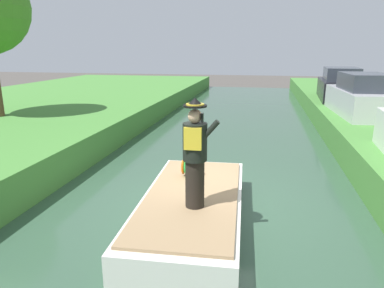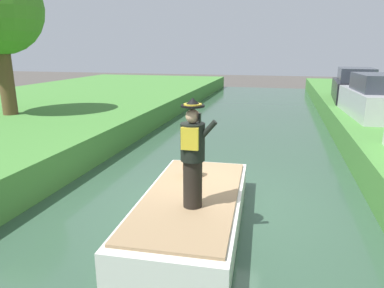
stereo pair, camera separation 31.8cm
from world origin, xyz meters
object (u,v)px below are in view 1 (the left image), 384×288
(person_pirate, at_px, (195,154))
(parrot_plush, at_px, (190,165))
(parked_car_silver, at_px, (363,97))
(parked_car_dark, at_px, (339,86))
(boat, at_px, (192,209))

(person_pirate, bearing_deg, parrot_plush, 119.09)
(person_pirate, distance_m, parked_car_silver, 9.48)
(person_pirate, distance_m, parked_car_dark, 13.27)
(boat, relative_size, parked_car_silver, 1.05)
(boat, distance_m, parrot_plush, 1.08)
(boat, height_order, person_pirate, person_pirate)
(parked_car_dark, bearing_deg, person_pirate, -110.36)
(parrot_plush, relative_size, parked_car_dark, 0.14)
(boat, xyz_separation_m, person_pirate, (0.15, -0.49, 1.23))
(parked_car_silver, xyz_separation_m, parked_car_dark, (0.00, 4.16, 0.00))
(person_pirate, xyz_separation_m, parked_car_dark, (4.62, 12.44, -0.04))
(boat, bearing_deg, parked_car_dark, 68.27)
(boat, distance_m, parked_car_silver, 9.21)
(boat, xyz_separation_m, parked_car_silver, (4.76, 7.79, 1.20))
(parked_car_silver, bearing_deg, parrot_plush, -125.95)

